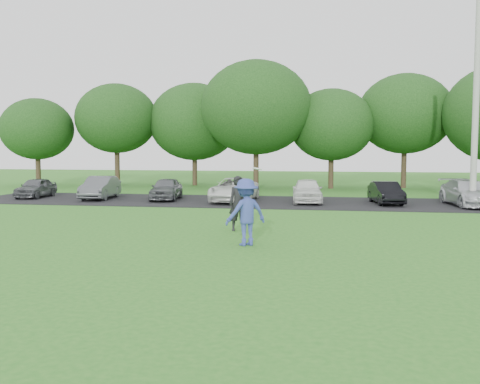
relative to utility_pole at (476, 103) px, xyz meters
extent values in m
plane|color=#2A7120|center=(-9.44, -11.66, -4.82)|extent=(100.00, 100.00, 0.00)
cube|color=black|center=(-9.44, 1.34, -4.80)|extent=(32.00, 6.50, 0.03)
cylinder|color=#B1B0AB|center=(0.00, 0.00, 0.00)|extent=(0.28, 0.28, 9.64)
imported|color=#36469A|center=(-8.80, -10.91, -3.86)|extent=(1.41, 1.31, 1.91)
cylinder|color=white|center=(-8.48, -10.89, -2.62)|extent=(0.28, 0.27, 0.11)
imported|color=black|center=(-9.46, -8.27, -3.90)|extent=(0.78, 0.64, 1.85)
cube|color=black|center=(-9.28, -8.45, -3.62)|extent=(0.17, 0.14, 0.10)
imported|color=#55575C|center=(-22.67, 1.51, -4.24)|extent=(1.50, 3.28, 1.09)
imported|color=#575A5E|center=(-18.75, 1.31, -4.18)|extent=(1.71, 3.83, 1.22)
imported|color=#585C60|center=(-15.06, 1.41, -4.20)|extent=(1.79, 3.60, 1.18)
imported|color=silver|center=(-11.33, 1.11, -4.18)|extent=(2.13, 4.44, 1.22)
imported|color=white|center=(-7.60, 1.20, -4.18)|extent=(1.71, 3.70, 1.23)
imported|color=black|center=(-3.73, 1.23, -4.24)|extent=(1.64, 3.45, 1.09)
imported|color=#B9BCC1|center=(0.03, 1.01, -4.17)|extent=(2.27, 4.44, 1.23)
cylinder|color=#38281C|center=(-27.44, 9.94, -3.72)|extent=(0.36, 0.36, 2.20)
ellipsoid|color=#214C19|center=(-27.44, 9.94, -0.67)|extent=(5.20, 5.20, 4.42)
cylinder|color=#38281C|center=(-21.94, 11.34, -3.47)|extent=(0.36, 0.36, 2.70)
ellipsoid|color=#214C19|center=(-21.94, 11.34, 0.11)|extent=(5.94, 5.94, 5.05)
cylinder|color=#38281C|center=(-16.44, 12.74, -3.72)|extent=(0.36, 0.36, 2.20)
ellipsoid|color=#214C19|center=(-16.44, 12.74, -0.11)|extent=(6.68, 6.68, 5.68)
cylinder|color=#38281C|center=(-11.44, 9.94, -3.47)|extent=(0.36, 0.36, 2.70)
ellipsoid|color=#214C19|center=(-11.44, 9.94, 0.66)|extent=(7.42, 7.42, 6.31)
cylinder|color=#38281C|center=(-6.44, 11.34, -3.72)|extent=(0.36, 0.36, 2.20)
ellipsoid|color=#214C19|center=(-6.44, 11.34, -0.46)|extent=(5.76, 5.76, 4.90)
cylinder|color=#38281C|center=(-1.44, 12.74, -3.47)|extent=(0.36, 0.36, 2.70)
ellipsoid|color=#214C19|center=(-1.44, 12.74, 0.32)|extent=(6.50, 6.50, 5.53)
camera|label=1|loc=(-6.41, -25.85, -2.04)|focal=40.00mm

